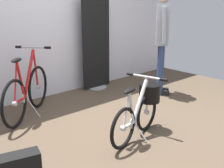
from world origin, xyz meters
TOP-DOWN VIEW (x-y plane):
  - ground_plane at (0.00, 0.00)m, footprint 6.14×6.14m
  - back_wall at (0.00, 1.84)m, footprint 6.14×0.10m
  - floor_banner_stand at (0.79, 1.60)m, footprint 0.60×0.36m
  - folding_bike_foreground at (0.02, -0.24)m, footprint 1.00×0.52m
  - display_bike_left at (-0.76, 1.20)m, footprint 1.07×0.91m
  - visitor_near_wall at (1.43, 0.62)m, footprint 0.42×0.39m

SIDE VIEW (x-z plane):
  - ground_plane at x=0.00m, z-range 0.00..0.00m
  - folding_bike_foreground at x=0.02m, z-range 0.00..0.72m
  - display_bike_left at x=-0.76m, z-range -0.12..0.84m
  - floor_banner_stand at x=0.79m, z-range -0.09..1.61m
  - visitor_near_wall at x=1.43m, z-range 0.15..1.92m
  - back_wall at x=0.00m, z-range 0.00..2.97m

